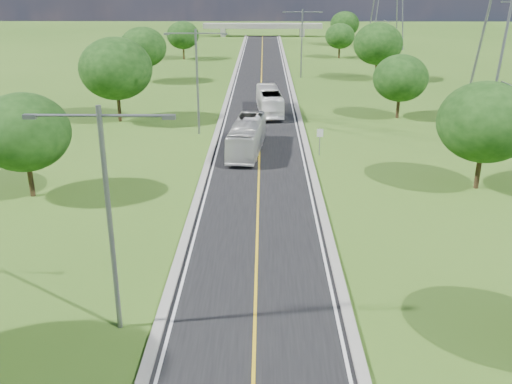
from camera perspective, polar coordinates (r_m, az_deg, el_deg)
ground at (r=71.02m, az=0.48°, el=8.97°), size 260.00×260.00×0.00m
road at (r=76.89m, az=0.51°, el=9.92°), size 8.00×150.00×0.06m
curb_left at (r=77.01m, az=-2.71°, el=9.97°), size 0.50×150.00×0.22m
curb_right at (r=76.98m, az=3.72°, el=9.95°), size 0.50×150.00×0.22m
speed_limit_sign at (r=49.48m, az=6.40°, el=5.44°), size 0.55×0.09×2.40m
overpass at (r=149.99m, az=0.66°, el=16.21°), size 30.00×3.00×3.20m
streetlight_near_left at (r=24.04m, az=-14.59°, el=-1.10°), size 5.90×0.25×10.00m
streetlight_mid_left at (r=55.54m, az=-5.92°, el=11.75°), size 5.90×0.25×10.00m
streetlight_far_right at (r=88.10m, az=4.61°, el=15.15°), size 5.90×0.25×10.00m
tree_lb at (r=42.10m, az=-22.21°, el=5.56°), size 6.30×6.30×7.33m
tree_lc at (r=62.10m, az=-13.85°, el=11.88°), size 7.56×7.56×8.79m
tree_ld at (r=85.82m, az=-11.23°, el=14.01°), size 6.72×6.72×7.82m
tree_le at (r=109.00m, az=-7.32°, el=15.29°), size 5.88×5.88×6.84m
tree_rb at (r=43.57m, az=21.95°, el=6.49°), size 6.72×6.72×7.82m
tree_rc at (r=64.05m, az=14.25°, el=10.98°), size 5.88×5.88×6.84m
tree_rd at (r=87.60m, az=12.11°, el=14.29°), size 7.14×7.14×8.30m
tree_re at (r=110.91m, az=8.39°, el=15.18°), size 5.46×5.46×6.35m
tree_rf at (r=131.07m, az=8.87°, el=16.27°), size 6.30×6.30×7.33m
bus_outbound at (r=64.71m, az=1.35°, el=9.10°), size 3.06×10.10×2.77m
bus_inbound at (r=50.01m, az=-0.92°, el=5.57°), size 3.31×10.21×2.79m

